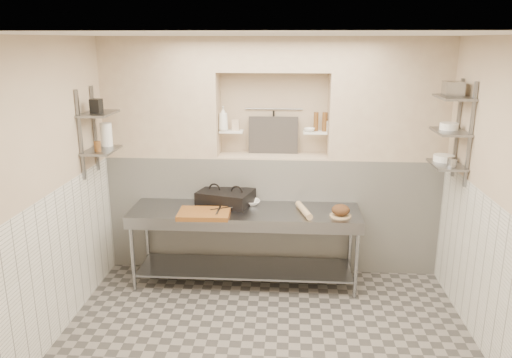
# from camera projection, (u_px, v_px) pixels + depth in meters

# --- Properties ---
(floor) EXTENTS (4.00, 3.90, 0.10)m
(floor) POSITION_uv_depth(u_px,v_px,m) (265.00, 347.00, 4.73)
(floor) COLOR slate
(floor) RESTS_ON ground
(ceiling) EXTENTS (4.00, 3.90, 0.10)m
(ceiling) POSITION_uv_depth(u_px,v_px,m) (267.00, 28.00, 3.95)
(ceiling) COLOR silver
(ceiling) RESTS_ON ground
(wall_left) EXTENTS (0.10, 3.90, 2.80)m
(wall_left) POSITION_uv_depth(u_px,v_px,m) (38.00, 197.00, 4.48)
(wall_left) COLOR #C1AE8E
(wall_left) RESTS_ON ground
(wall_right) EXTENTS (0.10, 3.90, 2.80)m
(wall_right) POSITION_uv_depth(u_px,v_px,m) (508.00, 207.00, 4.21)
(wall_right) COLOR #C1AE8E
(wall_right) RESTS_ON ground
(wall_back) EXTENTS (4.00, 0.10, 2.80)m
(wall_back) POSITION_uv_depth(u_px,v_px,m) (274.00, 152.00, 6.26)
(wall_back) COLOR #C1AE8E
(wall_back) RESTS_ON ground
(wall_front) EXTENTS (4.00, 0.10, 2.80)m
(wall_front) POSITION_uv_depth(u_px,v_px,m) (246.00, 331.00, 2.42)
(wall_front) COLOR #C1AE8E
(wall_front) RESTS_ON ground
(backwall_lower) EXTENTS (4.00, 0.40, 1.40)m
(backwall_lower) POSITION_uv_depth(u_px,v_px,m) (272.00, 211.00, 6.21)
(backwall_lower) COLOR white
(backwall_lower) RESTS_ON floor
(alcove_sill) EXTENTS (1.30, 0.40, 0.02)m
(alcove_sill) POSITION_uv_depth(u_px,v_px,m) (273.00, 155.00, 6.02)
(alcove_sill) COLOR #C1AE8E
(alcove_sill) RESTS_ON backwall_lower
(backwall_pillar_left) EXTENTS (1.35, 0.40, 1.40)m
(backwall_pillar_left) POSITION_uv_depth(u_px,v_px,m) (162.00, 97.00, 5.92)
(backwall_pillar_left) COLOR #C1AE8E
(backwall_pillar_left) RESTS_ON backwall_lower
(backwall_pillar_right) EXTENTS (1.35, 0.40, 1.40)m
(backwall_pillar_right) POSITION_uv_depth(u_px,v_px,m) (388.00, 99.00, 5.75)
(backwall_pillar_right) COLOR #C1AE8E
(backwall_pillar_right) RESTS_ON backwall_lower
(backwall_header) EXTENTS (1.30, 0.40, 0.40)m
(backwall_header) POSITION_uv_depth(u_px,v_px,m) (274.00, 54.00, 5.70)
(backwall_header) COLOR #C1AE8E
(backwall_header) RESTS_ON backwall_lower
(wainscot_left) EXTENTS (0.02, 3.90, 1.40)m
(wainscot_left) POSITION_uv_depth(u_px,v_px,m) (53.00, 268.00, 4.66)
(wainscot_left) COLOR white
(wainscot_left) RESTS_ON floor
(wainscot_right) EXTENTS (0.02, 3.90, 1.40)m
(wainscot_right) POSITION_uv_depth(u_px,v_px,m) (490.00, 282.00, 4.40)
(wainscot_right) COLOR white
(wainscot_right) RESTS_ON floor
(alcove_shelf_left) EXTENTS (0.28, 0.16, 0.02)m
(alcove_shelf_left) POSITION_uv_depth(u_px,v_px,m) (231.00, 131.00, 5.97)
(alcove_shelf_left) COLOR white
(alcove_shelf_left) RESTS_ON backwall_lower
(alcove_shelf_right) EXTENTS (0.28, 0.16, 0.02)m
(alcove_shelf_right) POSITION_uv_depth(u_px,v_px,m) (315.00, 132.00, 5.91)
(alcove_shelf_right) COLOR white
(alcove_shelf_right) RESTS_ON backwall_lower
(utensil_rail) EXTENTS (0.70, 0.02, 0.02)m
(utensil_rail) POSITION_uv_depth(u_px,v_px,m) (274.00, 109.00, 6.04)
(utensil_rail) COLOR gray
(utensil_rail) RESTS_ON wall_back
(hanging_steel) EXTENTS (0.02, 0.02, 0.30)m
(hanging_steel) POSITION_uv_depth(u_px,v_px,m) (274.00, 123.00, 6.06)
(hanging_steel) COLOR black
(hanging_steel) RESTS_ON utensil_rail
(splash_panel) EXTENTS (0.60, 0.08, 0.45)m
(splash_panel) POSITION_uv_depth(u_px,v_px,m) (273.00, 135.00, 6.05)
(splash_panel) COLOR #383330
(splash_panel) RESTS_ON alcove_sill
(shelf_rail_left_a) EXTENTS (0.03, 0.03, 0.95)m
(shelf_rail_left_a) POSITION_uv_depth(u_px,v_px,m) (95.00, 129.00, 5.56)
(shelf_rail_left_a) COLOR slate
(shelf_rail_left_a) RESTS_ON wall_left
(shelf_rail_left_b) EXTENTS (0.03, 0.03, 0.95)m
(shelf_rail_left_b) POSITION_uv_depth(u_px,v_px,m) (80.00, 135.00, 5.18)
(shelf_rail_left_b) COLOR slate
(shelf_rail_left_b) RESTS_ON wall_left
(wall_shelf_left_lower) EXTENTS (0.30, 0.50, 0.02)m
(wall_shelf_left_lower) POSITION_uv_depth(u_px,v_px,m) (102.00, 150.00, 5.42)
(wall_shelf_left_lower) COLOR slate
(wall_shelf_left_lower) RESTS_ON wall_left
(wall_shelf_left_upper) EXTENTS (0.30, 0.50, 0.03)m
(wall_shelf_left_upper) POSITION_uv_depth(u_px,v_px,m) (99.00, 114.00, 5.31)
(wall_shelf_left_upper) COLOR slate
(wall_shelf_left_upper) RESTS_ON wall_left
(shelf_rail_right_a) EXTENTS (0.03, 0.03, 1.05)m
(shelf_rail_right_a) POSITION_uv_depth(u_px,v_px,m) (457.00, 128.00, 5.29)
(shelf_rail_right_a) COLOR slate
(shelf_rail_right_a) RESTS_ON wall_right
(shelf_rail_right_b) EXTENTS (0.03, 0.03, 1.05)m
(shelf_rail_right_b) POSITION_uv_depth(u_px,v_px,m) (470.00, 135.00, 4.91)
(shelf_rail_right_b) COLOR slate
(shelf_rail_right_b) RESTS_ON wall_right
(wall_shelf_right_lower) EXTENTS (0.30, 0.50, 0.02)m
(wall_shelf_right_lower) POSITION_uv_depth(u_px,v_px,m) (447.00, 165.00, 5.20)
(wall_shelf_right_lower) COLOR slate
(wall_shelf_right_lower) RESTS_ON wall_right
(wall_shelf_right_mid) EXTENTS (0.30, 0.50, 0.02)m
(wall_shelf_right_mid) POSITION_uv_depth(u_px,v_px,m) (450.00, 132.00, 5.11)
(wall_shelf_right_mid) COLOR slate
(wall_shelf_right_mid) RESTS_ON wall_right
(wall_shelf_right_upper) EXTENTS (0.30, 0.50, 0.03)m
(wall_shelf_right_upper) POSITION_uv_depth(u_px,v_px,m) (454.00, 97.00, 5.02)
(wall_shelf_right_upper) COLOR slate
(wall_shelf_right_upper) RESTS_ON wall_right
(prep_table) EXTENTS (2.60, 0.70, 0.90)m
(prep_table) POSITION_uv_depth(u_px,v_px,m) (245.00, 232.00, 5.70)
(prep_table) COLOR gray
(prep_table) RESTS_ON floor
(panini_press) EXTENTS (0.70, 0.58, 0.16)m
(panini_press) POSITION_uv_depth(u_px,v_px,m) (226.00, 197.00, 5.83)
(panini_press) COLOR black
(panini_press) RESTS_ON prep_table
(cutting_board) EXTENTS (0.57, 0.40, 0.05)m
(cutting_board) POSITION_uv_depth(u_px,v_px,m) (204.00, 214.00, 5.45)
(cutting_board) COLOR brown
(cutting_board) RESTS_ON prep_table
(knife_blade) EXTENTS (0.27, 0.16, 0.01)m
(knife_blade) POSITION_uv_depth(u_px,v_px,m) (223.00, 208.00, 5.55)
(knife_blade) COLOR gray
(knife_blade) RESTS_ON cutting_board
(tongs) EXTENTS (0.03, 0.26, 0.02)m
(tongs) POSITION_uv_depth(u_px,v_px,m) (218.00, 211.00, 5.45)
(tongs) COLOR gray
(tongs) RESTS_ON cutting_board
(mixing_bowl) EXTENTS (0.23, 0.23, 0.05)m
(mixing_bowl) POSITION_uv_depth(u_px,v_px,m) (251.00, 202.00, 5.83)
(mixing_bowl) COLOR white
(mixing_bowl) RESTS_ON prep_table
(rolling_pin) EXTENTS (0.18, 0.47, 0.07)m
(rolling_pin) POSITION_uv_depth(u_px,v_px,m) (304.00, 210.00, 5.53)
(rolling_pin) COLOR tan
(rolling_pin) RESTS_ON prep_table
(bread_board) EXTENTS (0.24, 0.24, 0.01)m
(bread_board) POSITION_uv_depth(u_px,v_px,m) (340.00, 216.00, 5.44)
(bread_board) COLOR tan
(bread_board) RESTS_ON prep_table
(bread_loaf) EXTENTS (0.20, 0.20, 0.12)m
(bread_loaf) POSITION_uv_depth(u_px,v_px,m) (341.00, 210.00, 5.42)
(bread_loaf) COLOR #4C2D19
(bread_loaf) RESTS_ON bread_board
(bottle_soap) EXTENTS (0.14, 0.14, 0.29)m
(bottle_soap) POSITION_uv_depth(u_px,v_px,m) (223.00, 119.00, 5.89)
(bottle_soap) COLOR white
(bottle_soap) RESTS_ON alcove_shelf_left
(jar_alcove) EXTENTS (0.08, 0.08, 0.13)m
(jar_alcove) POSITION_uv_depth(u_px,v_px,m) (236.00, 125.00, 5.96)
(jar_alcove) COLOR #C1AE8E
(jar_alcove) RESTS_ON alcove_shelf_left
(bowl_alcove) EXTENTS (0.15, 0.15, 0.04)m
(bowl_alcove) POSITION_uv_depth(u_px,v_px,m) (309.00, 130.00, 5.88)
(bowl_alcove) COLOR white
(bowl_alcove) RESTS_ON alcove_shelf_right
(condiment_a) EXTENTS (0.06, 0.06, 0.23)m
(condiment_a) POSITION_uv_depth(u_px,v_px,m) (325.00, 122.00, 5.88)
(condiment_a) COLOR brown
(condiment_a) RESTS_ON alcove_shelf_right
(condiment_b) EXTENTS (0.06, 0.06, 0.22)m
(condiment_b) POSITION_uv_depth(u_px,v_px,m) (316.00, 121.00, 5.91)
(condiment_b) COLOR brown
(condiment_b) RESTS_ON alcove_shelf_right
(condiment_c) EXTENTS (0.07, 0.07, 0.12)m
(condiment_c) POSITION_uv_depth(u_px,v_px,m) (325.00, 126.00, 5.90)
(condiment_c) COLOR white
(condiment_c) RESTS_ON alcove_shelf_right
(jug_left) EXTENTS (0.13, 0.13, 0.26)m
(jug_left) POSITION_uv_depth(u_px,v_px,m) (106.00, 135.00, 5.55)
(jug_left) COLOR white
(jug_left) RESTS_ON wall_shelf_left_lower
(jar_left) EXTENTS (0.07, 0.07, 0.11)m
(jar_left) POSITION_uv_depth(u_px,v_px,m) (98.00, 146.00, 5.30)
(jar_left) COLOR brown
(jar_left) RESTS_ON wall_shelf_left_lower
(box_left_upper) EXTENTS (0.12, 0.12, 0.15)m
(box_left_upper) POSITION_uv_depth(u_px,v_px,m) (96.00, 106.00, 5.24)
(box_left_upper) COLOR black
(box_left_upper) RESTS_ON wall_shelf_left_upper
(bowl_right) EXTENTS (0.22, 0.22, 0.07)m
(bowl_right) POSITION_uv_depth(u_px,v_px,m) (444.00, 158.00, 5.30)
(bowl_right) COLOR white
(bowl_right) RESTS_ON wall_shelf_right_lower
(canister_right) EXTENTS (0.10, 0.10, 0.10)m
(canister_right) POSITION_uv_depth(u_px,v_px,m) (452.00, 163.00, 5.04)
(canister_right) COLOR gray
(canister_right) RESTS_ON wall_shelf_right_lower
(bowl_right_mid) EXTENTS (0.19, 0.19, 0.07)m
(bowl_right_mid) POSITION_uv_depth(u_px,v_px,m) (449.00, 126.00, 5.15)
(bowl_right_mid) COLOR white
(bowl_right_mid) RESTS_ON wall_shelf_right_mid
(basket_right) EXTENTS (0.19, 0.23, 0.14)m
(basket_right) POSITION_uv_depth(u_px,v_px,m) (453.00, 89.00, 5.04)
(basket_right) COLOR gray
(basket_right) RESTS_ON wall_shelf_right_upper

